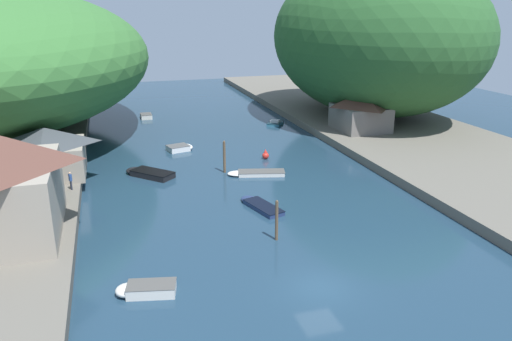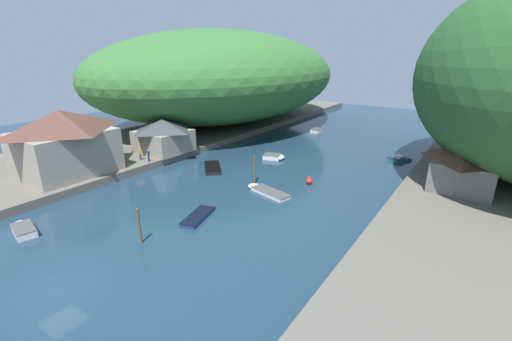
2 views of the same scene
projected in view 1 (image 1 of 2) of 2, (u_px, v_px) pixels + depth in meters
The scene contains 17 objects.
water_surface at pixel (217, 157), 58.52m from camera, with size 130.00×130.00×0.00m, color #1E384C.
right_bank at pixel (410, 137), 65.41m from camera, with size 22.00×120.00×0.96m.
hillside_right at pixel (374, 37), 73.77m from camera, with size 28.38×39.73×22.90m.
boathouse_shed at pixel (46, 151), 48.18m from camera, with size 7.48×7.18×4.86m.
right_bank_cottage at pixel (361, 110), 66.46m from camera, with size 6.56×7.64×5.22m.
boat_navy_launch at pixel (255, 173), 52.10m from camera, with size 6.22×3.09×0.42m.
boat_far_upstream at pixel (144, 289), 30.45m from camera, with size 3.90×2.22×0.69m.
boat_far_right_bank at pixel (259, 205), 43.75m from camera, with size 2.98×5.58×0.41m.
boat_moored_right at pixel (181, 148), 60.99m from camera, with size 3.48×2.70×0.68m.
boat_small_dinghy at pixel (276, 123), 74.52m from camera, with size 3.53×3.97×0.75m.
boat_yellow_tender at pixel (147, 173), 51.82m from camera, with size 5.30×5.41×0.63m.
boat_open_rowboat at pixel (146, 116), 78.75m from camera, with size 1.73×3.15×0.72m.
mooring_post_nearest at pixel (277, 220), 37.17m from camera, with size 0.24×0.24×3.22m.
mooring_post_farthest at pixel (224, 157), 52.43m from camera, with size 0.28×0.28×3.47m.
channel_buoy_near at pixel (266, 155), 57.53m from camera, with size 0.78×0.78×1.17m.
person_on_quay at pixel (51, 182), 44.41m from camera, with size 0.33×0.43×1.69m.
person_by_boathouse at pixel (70, 179), 44.95m from camera, with size 0.33×0.43×1.69m.
Camera 1 is at (-11.70, -25.04, 16.78)m, focal length 35.00 mm.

